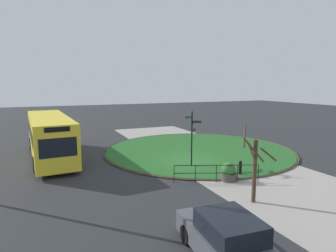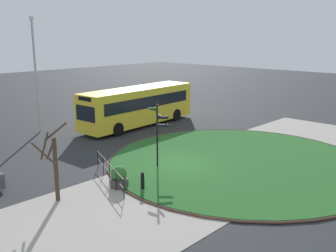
{
  "view_description": "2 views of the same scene",
  "coord_description": "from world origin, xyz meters",
  "px_view_note": "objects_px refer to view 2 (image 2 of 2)",
  "views": [
    {
      "loc": [
        -16.86,
        9.19,
        5.29
      ],
      "look_at": [
        1.5,
        1.1,
        2.37
      ],
      "focal_mm": 30.31,
      "sensor_mm": 36.0,
      "label": 1
    },
    {
      "loc": [
        -15.41,
        -13.73,
        7.16
      ],
      "look_at": [
        0.64,
        1.43,
        1.93
      ],
      "focal_mm": 41.28,
      "sensor_mm": 36.0,
      "label": 2
    }
  ],
  "objects_px": {
    "signpost_directional": "(158,130)",
    "bollard_foreground": "(143,181)",
    "planter_near_signpost": "(119,177)",
    "street_tree_bare": "(54,163)",
    "lamppost_tall": "(36,72)",
    "bus_yellow": "(138,105)"
  },
  "relations": [
    {
      "from": "lamppost_tall",
      "to": "bus_yellow",
      "type": "bearing_deg",
      "value": -30.01
    },
    {
      "from": "bollard_foreground",
      "to": "street_tree_bare",
      "type": "relative_size",
      "value": 0.26
    },
    {
      "from": "bollard_foreground",
      "to": "lamppost_tall",
      "type": "bearing_deg",
      "value": 80.37
    },
    {
      "from": "bollard_foreground",
      "to": "street_tree_bare",
      "type": "bearing_deg",
      "value": 150.57
    },
    {
      "from": "street_tree_bare",
      "to": "bus_yellow",
      "type": "bearing_deg",
      "value": 33.39
    },
    {
      "from": "signpost_directional",
      "to": "bollard_foreground",
      "type": "xyz_separation_m",
      "value": [
        -2.78,
        -1.71,
        -1.66
      ]
    },
    {
      "from": "signpost_directional",
      "to": "lamppost_tall",
      "type": "bearing_deg",
      "value": 91.99
    },
    {
      "from": "planter_near_signpost",
      "to": "street_tree_bare",
      "type": "distance_m",
      "value": 3.29
    },
    {
      "from": "bus_yellow",
      "to": "street_tree_bare",
      "type": "bearing_deg",
      "value": 29.85
    },
    {
      "from": "bus_yellow",
      "to": "signpost_directional",
      "type": "bearing_deg",
      "value": 50.02
    },
    {
      "from": "lamppost_tall",
      "to": "street_tree_bare",
      "type": "relative_size",
      "value": 2.44
    },
    {
      "from": "signpost_directional",
      "to": "street_tree_bare",
      "type": "relative_size",
      "value": 1.05
    },
    {
      "from": "bus_yellow",
      "to": "street_tree_bare",
      "type": "xyz_separation_m",
      "value": [
        -12.35,
        -8.14,
        0.09
      ]
    },
    {
      "from": "signpost_directional",
      "to": "bollard_foreground",
      "type": "height_order",
      "value": "signpost_directional"
    },
    {
      "from": "bollard_foreground",
      "to": "street_tree_bare",
      "type": "xyz_separation_m",
      "value": [
        -3.41,
        1.92,
        1.27
      ]
    },
    {
      "from": "planter_near_signpost",
      "to": "street_tree_bare",
      "type": "bearing_deg",
      "value": 165.56
    },
    {
      "from": "bus_yellow",
      "to": "lamppost_tall",
      "type": "xyz_separation_m",
      "value": [
        -6.59,
        3.81,
        2.86
      ]
    },
    {
      "from": "bollard_foreground",
      "to": "street_tree_bare",
      "type": "distance_m",
      "value": 4.12
    },
    {
      "from": "signpost_directional",
      "to": "street_tree_bare",
      "type": "bearing_deg",
      "value": 178.05
    },
    {
      "from": "bollard_foreground",
      "to": "signpost_directional",
      "type": "bearing_deg",
      "value": 31.68
    },
    {
      "from": "bollard_foreground",
      "to": "lamppost_tall",
      "type": "height_order",
      "value": "lamppost_tall"
    },
    {
      "from": "bus_yellow",
      "to": "planter_near_signpost",
      "type": "bearing_deg",
      "value": 39.88
    }
  ]
}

